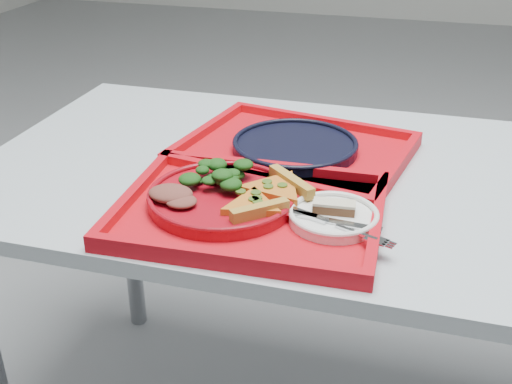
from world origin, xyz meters
TOP-DOWN VIEW (x-y plane):
  - table at (0.00, 0.00)m, footprint 1.60×0.80m
  - tray_main at (-0.19, -0.21)m, footprint 0.46×0.37m
  - tray_far at (-0.17, 0.06)m, footprint 0.50×0.42m
  - dinner_plate at (-0.25, -0.20)m, footprint 0.26×0.26m
  - side_plate at (-0.05, -0.21)m, footprint 0.15×0.15m
  - navy_plate at (-0.17, 0.06)m, footprint 0.26×0.26m
  - pizza_slice_a at (-0.18, -0.23)m, footprint 0.15×0.15m
  - pizza_slice_b at (-0.16, -0.16)m, footprint 0.18×0.18m
  - salad_heap at (-0.27, -0.16)m, footprint 0.09×0.08m
  - meat_portion at (-0.32, -0.24)m, footprint 0.08×0.06m
  - dessert_bar at (-0.05, -0.20)m, footprint 0.07×0.03m
  - knife at (-0.05, -0.23)m, footprint 0.19×0.03m
  - fork at (-0.04, -0.25)m, footprint 0.18×0.09m

SIDE VIEW (x-z plane):
  - table at x=0.00m, z-range 0.30..1.05m
  - tray_main at x=-0.19m, z-range 0.75..0.76m
  - tray_far at x=-0.17m, z-range 0.75..0.76m
  - side_plate at x=-0.05m, z-range 0.76..0.78m
  - navy_plate at x=-0.17m, z-range 0.76..0.78m
  - dinner_plate at x=-0.25m, z-range 0.76..0.78m
  - knife at x=-0.05m, z-range 0.78..0.78m
  - fork at x=-0.04m, z-range 0.78..0.78m
  - dessert_bar at x=-0.05m, z-range 0.78..0.80m
  - pizza_slice_a at x=-0.18m, z-range 0.78..0.80m
  - pizza_slice_b at x=-0.16m, z-range 0.78..0.80m
  - meat_portion at x=-0.32m, z-range 0.78..0.80m
  - salad_heap at x=-0.27m, z-range 0.78..0.83m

